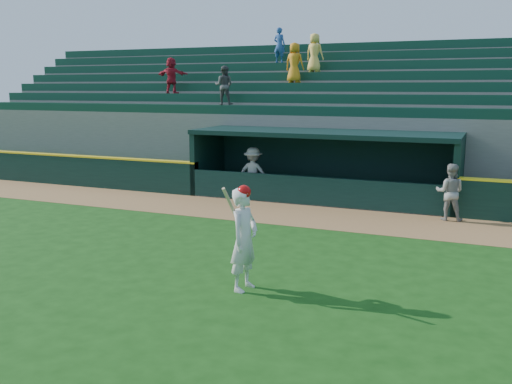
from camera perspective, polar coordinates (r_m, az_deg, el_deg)
ground at (r=13.73m, az=-2.63°, el=-6.46°), size 120.00×120.00×0.00m
warning_track at (r=18.12m, az=4.09°, el=-2.29°), size 40.00×3.00×0.01m
field_wall_left at (r=25.92m, az=-21.13°, el=2.22°), size 15.50×0.30×1.20m
wall_stripe_left at (r=25.84m, az=-21.23°, el=3.60°), size 15.50×0.32×0.06m
dugout_player_front at (r=18.17m, az=18.82°, el=-0.01°), size 0.86×0.67×1.74m
dugout_player_inside at (r=20.65m, az=-0.29°, el=1.92°), size 1.28×0.84×1.86m
dugout at (r=20.81m, az=6.93°, el=3.10°), size 9.40×2.80×2.46m
stands at (r=25.10m, az=9.91°, el=6.63°), size 34.50×6.30×6.62m
batter_at_plate at (r=11.27m, az=-1.20°, el=-4.64°), size 0.58×0.88×2.14m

